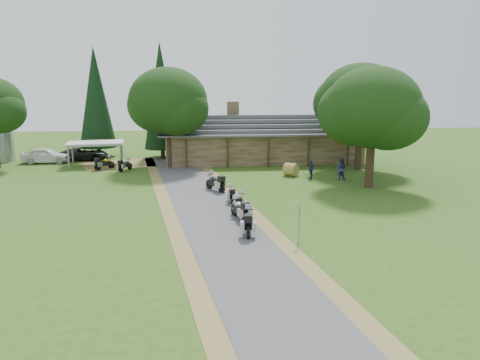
{
  "coord_description": "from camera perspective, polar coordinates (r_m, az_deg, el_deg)",
  "views": [
    {
      "loc": [
        -1.44,
        -25.33,
        7.8
      ],
      "look_at": [
        1.73,
        5.36,
        1.6
      ],
      "focal_mm": 35.0,
      "sensor_mm": 36.0,
      "label": 1
    }
  ],
  "objects": [
    {
      "name": "lodge",
      "position": [
        50.18,
        2.68,
        5.23
      ],
      "size": [
        21.4,
        9.4,
        4.9
      ],
      "primitive_type": null,
      "color": "brown",
      "rests_on": "ground"
    },
    {
      "name": "ground",
      "position": [
        26.54,
        -2.54,
        -5.74
      ],
      "size": [
        120.0,
        120.0,
        0.0
      ],
      "primitive_type": "plane",
      "color": "#295016",
      "rests_on": "ground"
    },
    {
      "name": "motorcycle_row_c",
      "position": [
        29.55,
        0.03,
        -2.67
      ],
      "size": [
        1.02,
        1.94,
        1.27
      ],
      "primitive_type": null,
      "rotation": [
        0.0,
        0.0,
        1.33
      ],
      "color": "gold",
      "rests_on": "ground"
    },
    {
      "name": "motorcycle_carport_b",
      "position": [
        45.21,
        -13.83,
        1.88
      ],
      "size": [
        1.36,
        1.84,
        1.22
      ],
      "primitive_type": null,
      "rotation": [
        0.0,
        0.0,
        1.07
      ],
      "color": "slate",
      "rests_on": "ground"
    },
    {
      "name": "car_white_sedan",
      "position": [
        52.2,
        -22.62,
        3.03
      ],
      "size": [
        2.6,
        6.13,
        2.04
      ],
      "primitive_type": "imported",
      "rotation": [
        0.0,
        0.0,
        1.57
      ],
      "color": "white",
      "rests_on": "ground"
    },
    {
      "name": "motorcycle_row_a",
      "position": [
        25.13,
        1.05,
        -4.98
      ],
      "size": [
        0.98,
        2.21,
        1.46
      ],
      "primitive_type": null,
      "rotation": [
        0.0,
        0.0,
        1.43
      ],
      "color": "navy",
      "rests_on": "ground"
    },
    {
      "name": "oak_driveway",
      "position": [
        37.43,
        15.79,
        6.68
      ],
      "size": [
        7.35,
        7.35,
        10.04
      ],
      "primitive_type": null,
      "color": "black",
      "rests_on": "ground"
    },
    {
      "name": "person_c",
      "position": [
        40.38,
        8.66,
        1.49
      ],
      "size": [
        0.65,
        0.68,
        1.94
      ],
      "primitive_type": "imported",
      "rotation": [
        0.0,
        0.0,
        4.08
      ],
      "color": "navy",
      "rests_on": "ground"
    },
    {
      "name": "cedar_near",
      "position": [
        52.32,
        -9.59,
        9.52
      ],
      "size": [
        3.91,
        3.91,
        12.51
      ],
      "primitive_type": "cone",
      "color": "black",
      "rests_on": "ground"
    },
    {
      "name": "person_b",
      "position": [
        40.41,
        12.23,
        1.56
      ],
      "size": [
        0.76,
        0.69,
        2.2
      ],
      "primitive_type": "imported",
      "rotation": [
        0.0,
        0.0,
        2.65
      ],
      "color": "navy",
      "rests_on": "ground"
    },
    {
      "name": "person_a",
      "position": [
        40.41,
        12.19,
        1.51
      ],
      "size": [
        0.71,
        0.6,
        2.13
      ],
      "primitive_type": "imported",
      "rotation": [
        0.0,
        0.0,
        3.45
      ],
      "color": "navy",
      "rests_on": "ground"
    },
    {
      "name": "oak_lodge_left",
      "position": [
        45.64,
        -8.73,
        7.95
      ],
      "size": [
        7.5,
        7.5,
        10.38
      ],
      "primitive_type": null,
      "color": "black",
      "rests_on": "ground"
    },
    {
      "name": "hay_bale",
      "position": [
        41.49,
        6.24,
        1.27
      ],
      "size": [
        1.55,
        1.56,
        1.15
      ],
      "primitive_type": "cylinder",
      "rotation": [
        1.57,
        0.0,
        0.85
      ],
      "color": "olive",
      "rests_on": "ground"
    },
    {
      "name": "sign_post",
      "position": [
        23.6,
        7.21,
        -5.44
      ],
      "size": [
        0.36,
        0.06,
        2.03
      ],
      "primitive_type": null,
      "color": "gray",
      "rests_on": "ground"
    },
    {
      "name": "motorcycle_row_d",
      "position": [
        32.01,
        -1.07,
        -1.67
      ],
      "size": [
        0.61,
        1.73,
        1.17
      ],
      "primitive_type": null,
      "rotation": [
        0.0,
        0.0,
        1.6
      ],
      "color": "#CB5622",
      "rests_on": "ground"
    },
    {
      "name": "carport",
      "position": [
        49.02,
        -17.12,
        3.09
      ],
      "size": [
        5.83,
        4.24,
        2.36
      ],
      "primitive_type": null,
      "rotation": [
        0.0,
        0.0,
        0.12
      ],
      "color": "silver",
      "rests_on": "ground"
    },
    {
      "name": "motorcycle_row_b",
      "position": [
        27.83,
        -0.04,
        -3.45
      ],
      "size": [
        1.27,
        2.1,
        1.37
      ],
      "primitive_type": null,
      "rotation": [
        0.0,
        0.0,
        1.9
      ],
      "color": "#B3B7BC",
      "rests_on": "ground"
    },
    {
      "name": "motorcycle_row_e",
      "position": [
        35.38,
        -3.04,
        -0.2
      ],
      "size": [
        1.67,
        2.15,
        1.44
      ],
      "primitive_type": null,
      "rotation": [
        0.0,
        0.0,
        2.11
      ],
      "color": "black",
      "rests_on": "ground"
    },
    {
      "name": "driveway",
      "position": [
        30.37,
        -3.93,
        -3.55
      ],
      "size": [
        51.95,
        51.95,
        0.0
      ],
      "primitive_type": "plane",
      "rotation": [
        0.0,
        0.0,
        0.14
      ],
      "color": "#414143",
      "rests_on": "ground"
    },
    {
      "name": "oak_lodge_right",
      "position": [
        45.23,
        14.46,
        7.87
      ],
      "size": [
        7.85,
        7.85,
        10.66
      ],
      "primitive_type": null,
      "color": "black",
      "rests_on": "ground"
    },
    {
      "name": "motorcycle_carport_a",
      "position": [
        46.38,
        -16.2,
        2.05
      ],
      "size": [
        1.82,
        1.79,
        1.32
      ],
      "primitive_type": null,
      "rotation": [
        0.0,
        0.0,
        0.77
      ],
      "color": "#D7C704",
      "rests_on": "ground"
    },
    {
      "name": "cedar_far",
      "position": [
        54.75,
        -17.13,
        9.05
      ],
      "size": [
        4.06,
        4.06,
        12.12
      ],
      "primitive_type": "cone",
      "color": "black",
      "rests_on": "ground"
    },
    {
      "name": "car_dark_suv",
      "position": [
        52.77,
        -18.47,
        3.43
      ],
      "size": [
        2.69,
        5.62,
        2.1
      ],
      "primitive_type": "imported",
      "rotation": [
        0.0,
        0.0,
        1.51
      ],
      "color": "black",
      "rests_on": "ground"
    }
  ]
}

